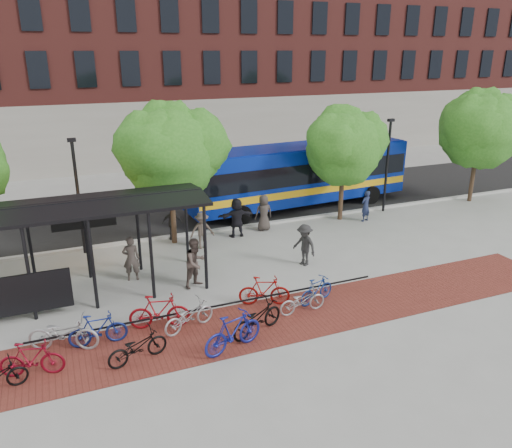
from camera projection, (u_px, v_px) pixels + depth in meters
name	position (u px, v px, depth m)	size (l,w,h in m)	color
ground	(261.00, 259.00, 21.67)	(160.00, 160.00, 0.00)	#9E9E99
asphalt_street	(207.00, 207.00, 28.65)	(160.00, 8.00, 0.01)	black
curb	(230.00, 228.00, 25.14)	(160.00, 0.25, 0.12)	#B7B7B2
brick_strip	(263.00, 323.00, 16.59)	(24.00, 3.00, 0.01)	maroon
bike_rack_rail	(218.00, 318.00, 16.91)	(12.00, 0.05, 0.95)	black
building_brick	(251.00, 33.00, 44.63)	(55.00, 14.00, 20.00)	maroon
bus_shelter	(51.00, 220.00, 17.34)	(10.60, 3.07, 3.60)	black
tree_b	(171.00, 148.00, 22.07)	(5.15, 4.20, 6.47)	#382619
tree_c	(345.00, 143.00, 25.43)	(4.66, 3.80, 5.92)	#382619
tree_d	(481.00, 126.00, 28.53)	(5.39, 4.40, 6.55)	#382619
lamp_post_left	(78.00, 194.00, 21.39)	(0.35, 0.20, 5.12)	black
lamp_post_right	(387.00, 163.00, 27.13)	(0.35, 0.20, 5.12)	black
bus	(298.00, 172.00, 28.13)	(13.33, 3.90, 3.55)	#082295
bike_1	(32.00, 359.00, 13.74)	(0.49, 1.75, 1.05)	maroon
bike_2	(63.00, 333.00, 14.93)	(0.74, 2.12, 1.12)	#A1A0A3
bike_3	(98.00, 330.00, 15.18)	(0.50, 1.76, 1.06)	navy
bike_4	(137.00, 347.00, 14.40)	(0.63, 1.82, 0.95)	black
bike_5	(159.00, 312.00, 16.11)	(0.55, 1.96, 1.18)	maroon
bike_6	(189.00, 316.00, 16.05)	(0.65, 1.86, 0.98)	#A7A7A9
bike_7	(233.00, 332.00, 14.89)	(0.58, 2.06, 1.24)	navy
bike_8	(257.00, 318.00, 15.82)	(0.71, 2.04, 1.07)	black
bike_9	(264.00, 291.00, 17.58)	(0.51, 1.82, 1.09)	maroon
bike_10	(302.00, 300.00, 17.10)	(0.60, 1.73, 0.91)	#A0A0A3
bike_11	(317.00, 290.00, 17.78)	(0.45, 1.61, 0.97)	navy
pedestrian_1	(131.00, 259.00, 19.39)	(0.66, 0.43, 1.81)	#413934
pedestrian_3	(202.00, 230.00, 22.54)	(1.11, 0.64, 1.71)	#4F433A
pedestrian_4	(172.00, 223.00, 23.66)	(0.95, 0.39, 1.62)	#252525
pedestrian_5	(237.00, 218.00, 23.93)	(1.78, 0.57, 1.92)	black
pedestrian_6	(264.00, 213.00, 24.80)	(0.89, 0.58, 1.81)	#3B342F
pedestrian_7	(366.00, 206.00, 26.15)	(0.61, 0.40, 1.66)	#1F2748
pedestrian_8	(196.00, 263.00, 18.86)	(0.94, 0.73, 1.94)	#51423C
pedestrian_9	(304.00, 245.00, 20.76)	(1.16, 0.67, 1.79)	#262626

